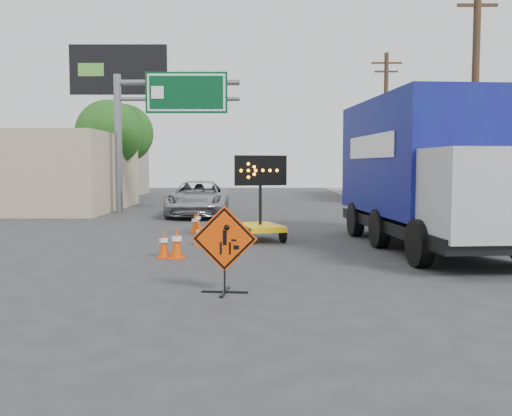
{
  "coord_description": "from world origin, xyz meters",
  "views": [
    {
      "loc": [
        0.37,
        -10.22,
        2.35
      ],
      "look_at": [
        0.34,
        2.55,
        1.4
      ],
      "focal_mm": 40.0,
      "sensor_mm": 36.0,
      "label": 1
    }
  ],
  "objects_px": {
    "pickup_truck": "(198,199)",
    "box_truck": "(425,180)",
    "arrow_board": "(260,221)",
    "construction_sign": "(225,247)"
  },
  "relations": [
    {
      "from": "arrow_board",
      "to": "box_truck",
      "type": "distance_m",
      "value": 5.11
    },
    {
      "from": "arrow_board",
      "to": "pickup_truck",
      "type": "distance_m",
      "value": 9.25
    },
    {
      "from": "arrow_board",
      "to": "construction_sign",
      "type": "bearing_deg",
      "value": -113.2
    },
    {
      "from": "pickup_truck",
      "to": "box_truck",
      "type": "relative_size",
      "value": 0.63
    },
    {
      "from": "construction_sign",
      "to": "box_truck",
      "type": "relative_size",
      "value": 0.18
    },
    {
      "from": "pickup_truck",
      "to": "box_truck",
      "type": "xyz_separation_m",
      "value": [
        7.55,
        -10.3,
        1.14
      ]
    },
    {
      "from": "construction_sign",
      "to": "pickup_truck",
      "type": "height_order",
      "value": "same"
    },
    {
      "from": "construction_sign",
      "to": "pickup_truck",
      "type": "xyz_separation_m",
      "value": [
        -2.16,
        16.17,
        -0.05
      ]
    },
    {
      "from": "box_truck",
      "to": "pickup_truck",
      "type": "bearing_deg",
      "value": 121.38
    },
    {
      "from": "arrow_board",
      "to": "box_truck",
      "type": "bearing_deg",
      "value": -35.58
    }
  ]
}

